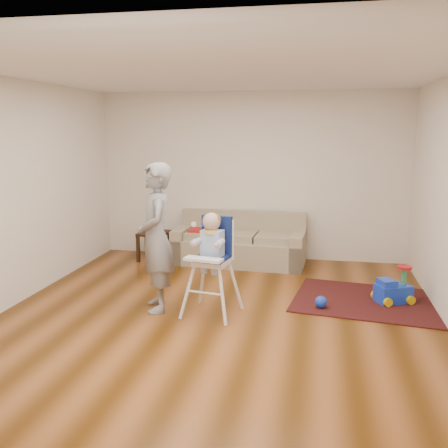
% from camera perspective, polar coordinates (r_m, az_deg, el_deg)
% --- Properties ---
extents(ground, '(5.50, 5.50, 0.00)m').
position_cam_1_polar(ground, '(5.82, -0.76, -10.46)').
color(ground, '#482606').
rests_on(ground, ground).
extents(room_envelope, '(5.04, 5.52, 2.72)m').
position_cam_1_polar(room_envelope, '(5.94, 0.23, 8.55)').
color(room_envelope, silver).
rests_on(room_envelope, ground).
extents(sofa, '(2.09, 0.95, 0.79)m').
position_cam_1_polar(sofa, '(7.89, 1.75, -1.72)').
color(sofa, gray).
rests_on(sofa, ground).
extents(side_table, '(0.46, 0.46, 0.46)m').
position_cam_1_polar(side_table, '(8.24, -8.00, -2.46)').
color(side_table, black).
rests_on(side_table, ground).
extents(area_rug, '(2.01, 1.62, 0.01)m').
position_cam_1_polar(area_rug, '(6.52, 16.39, -8.45)').
color(area_rug, black).
rests_on(area_rug, ground).
extents(ride_on_toy, '(0.49, 0.44, 0.45)m').
position_cam_1_polar(ride_on_toy, '(6.49, 18.83, -6.53)').
color(ride_on_toy, blue).
rests_on(ride_on_toy, area_rug).
extents(toy_ball, '(0.14, 0.14, 0.14)m').
position_cam_1_polar(toy_ball, '(6.11, 11.01, -8.74)').
color(toy_ball, blue).
rests_on(toy_ball, area_rug).
extents(high_chair, '(0.64, 0.64, 1.20)m').
position_cam_1_polar(high_chair, '(5.71, -1.40, -4.78)').
color(high_chair, white).
rests_on(high_chair, ground).
extents(adult, '(0.62, 0.74, 1.74)m').
position_cam_1_polar(adult, '(5.84, -7.77, -1.56)').
color(adult, gray).
rests_on(adult, ground).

